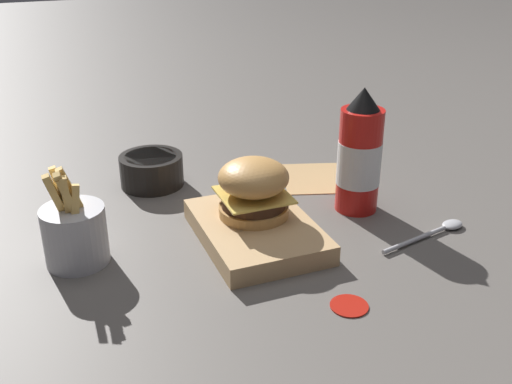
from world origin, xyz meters
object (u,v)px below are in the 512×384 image
at_px(burger, 254,188).
at_px(spoon, 439,230).
at_px(fries_basket, 75,232).
at_px(serving_board, 256,231).
at_px(ketchup_bottle, 359,157).
at_px(side_bowl, 152,169).

height_order(burger, spoon, burger).
xyz_separation_m(fries_basket, spoon, (-0.12, -0.54, -0.04)).
distance_m(serving_board, fries_basket, 0.27).
xyz_separation_m(burger, fries_basket, (0.01, 0.27, -0.03)).
distance_m(burger, ketchup_bottle, 0.20).
bearing_deg(serving_board, burger, -12.52).
height_order(ketchup_bottle, fries_basket, ketchup_bottle).
distance_m(serving_board, spoon, 0.29).
relative_size(serving_board, fries_basket, 1.54).
bearing_deg(fries_basket, spoon, -102.88).
relative_size(ketchup_bottle, spoon, 1.22).
relative_size(burger, ketchup_bottle, 0.51).
distance_m(ketchup_bottle, spoon, 0.17).
height_order(serving_board, fries_basket, fries_basket).
bearing_deg(serving_board, ketchup_bottle, -79.24).
distance_m(burger, side_bowl, 0.27).
height_order(ketchup_bottle, side_bowl, ketchup_bottle).
bearing_deg(serving_board, side_bowl, 21.33).
height_order(serving_board, ketchup_bottle, ketchup_bottle).
height_order(fries_basket, side_bowl, fries_basket).
distance_m(burger, fries_basket, 0.27).
relative_size(side_bowl, spoon, 0.67).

